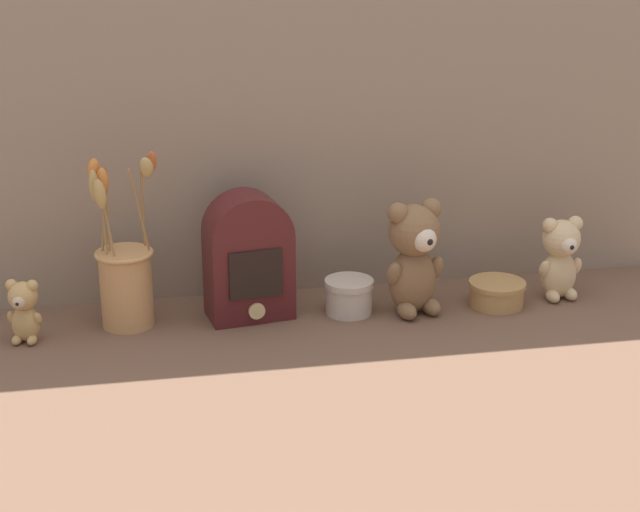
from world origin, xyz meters
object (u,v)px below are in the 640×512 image
teddy_bear_medium (561,256)px  decorative_tin_tall (349,296)px  teddy_bear_small (24,310)px  vintage_radio (249,256)px  teddy_bear_large (414,255)px  decorative_tin_short (497,294)px  flower_vase (125,278)px

teddy_bear_medium → decorative_tin_tall: (-0.44, 0.00, -0.05)m
teddy_bear_small → vintage_radio: bearing=6.0°
teddy_bear_large → decorative_tin_short: size_ratio=2.01×
teddy_bear_large → decorative_tin_short: (0.18, -0.00, -0.09)m
decorative_tin_tall → teddy_bear_large: bearing=-9.0°
teddy_bear_large → flower_vase: flower_vase is taller
decorative_tin_tall → decorative_tin_short: size_ratio=0.85×
teddy_bear_small → flower_vase: bearing=13.1°
teddy_bear_large → vintage_radio: (-0.32, 0.04, 0.01)m
teddy_bear_small → decorative_tin_tall: size_ratio=1.25×
teddy_bear_large → decorative_tin_short: teddy_bear_large is taller
teddy_bear_medium → vintage_radio: size_ratio=0.69×
teddy_bear_large → flower_vase: bearing=176.1°
teddy_bear_large → teddy_bear_medium: size_ratio=1.33×
teddy_bear_small → decorative_tin_tall: bearing=2.3°
teddy_bear_large → teddy_bear_medium: 0.31m
teddy_bear_small → vintage_radio: 0.43m
teddy_bear_medium → teddy_bear_small: teddy_bear_medium is taller
teddy_bear_large → flower_vase: (-0.55, 0.04, -0.02)m
teddy_bear_large → teddy_bear_small: size_ratio=1.89×
decorative_tin_tall → teddy_bear_medium: bearing=-0.2°
teddy_bear_large → vintage_radio: 0.32m
teddy_bear_large → decorative_tin_short: 0.20m
decorative_tin_tall → decorative_tin_short: decorative_tin_tall is taller
teddy_bear_medium → decorative_tin_tall: 0.44m
decorative_tin_short → decorative_tin_tall: bearing=176.0°
teddy_bear_large → teddy_bear_small: bearing=-179.6°
flower_vase → vintage_radio: bearing=0.3°
teddy_bear_large → teddy_bear_small: teddy_bear_large is taller
teddy_bear_small → flower_vase: size_ratio=0.36×
teddy_bear_large → vintage_radio: bearing=173.0°
teddy_bear_small → decorative_tin_short: (0.91, 0.00, -0.04)m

